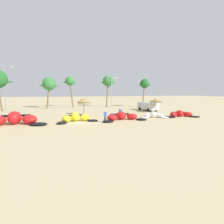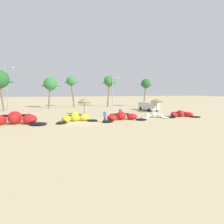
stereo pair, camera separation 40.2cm
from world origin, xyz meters
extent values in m
plane|color=#C6B284|center=(0.00, 0.00, 0.00)|extent=(260.00, 260.00, 0.00)
ellipsoid|color=red|center=(-8.40, 0.67, 0.83)|extent=(1.69, 2.22, 1.67)
ellipsoid|color=red|center=(-6.55, 0.20, 0.62)|extent=(2.64, 2.78, 1.24)
ellipsoid|color=black|center=(-5.37, -1.04, 0.17)|extent=(2.66, 2.34, 0.33)
cylinder|color=black|center=(-8.40, 1.45, 0.99)|extent=(3.55, 0.33, 0.32)
cube|color=black|center=(-8.40, 0.45, 0.83)|extent=(1.29, 0.80, 0.04)
ellipsoid|color=black|center=(-2.57, -0.85, 0.13)|extent=(1.87, 1.79, 0.26)
ellipsoid|color=yellow|center=(-1.92, 0.19, 0.47)|extent=(1.67, 1.81, 0.95)
ellipsoid|color=yellow|center=(-0.69, 0.78, 0.64)|extent=(1.47, 1.67, 1.28)
ellipsoid|color=yellow|center=(0.67, 0.73, 0.47)|extent=(1.88, 1.87, 0.95)
ellipsoid|color=black|center=(1.68, 0.04, 0.13)|extent=(1.61, 1.39, 0.26)
cylinder|color=black|center=(-0.80, 1.28, 0.75)|extent=(2.53, 0.75, 0.23)
cube|color=black|center=(-0.66, 0.64, 0.64)|extent=(1.01, 0.70, 0.04)
ellipsoid|color=black|center=(3.56, -1.31, 0.12)|extent=(2.07, 1.99, 0.24)
ellipsoid|color=red|center=(4.50, -0.17, 0.45)|extent=(2.07, 2.13, 0.91)
ellipsoid|color=red|center=(6.07, 0.36, 0.61)|extent=(1.57, 1.72, 1.22)
ellipsoid|color=red|center=(7.69, 0.07, 0.45)|extent=(2.15, 2.17, 0.91)
ellipsoid|color=black|center=(8.79, -0.91, 0.12)|extent=(1.95, 1.83, 0.24)
cylinder|color=black|center=(6.02, 0.92, 0.75)|extent=(3.08, 0.51, 0.28)
cube|color=black|center=(6.08, 0.20, 0.61)|extent=(1.16, 0.66, 0.04)
ellipsoid|color=white|center=(10.03, 0.50, 0.10)|extent=(1.35, 1.08, 0.20)
ellipsoid|color=white|center=(10.79, 1.03, 0.37)|extent=(1.53, 1.51, 0.74)
ellipsoid|color=white|center=(11.83, 1.07, 0.50)|extent=(1.15, 1.40, 1.00)
ellipsoid|color=white|center=(12.77, 0.61, 0.37)|extent=(1.33, 1.50, 0.74)
ellipsoid|color=white|center=(13.26, -0.18, 0.10)|extent=(1.54, 1.43, 0.20)
cylinder|color=white|center=(11.92, 1.49, 0.59)|extent=(1.93, 0.57, 0.18)
cube|color=white|center=(11.81, 0.94, 0.50)|extent=(0.78, 0.58, 0.04)
ellipsoid|color=black|center=(14.49, -0.06, 0.11)|extent=(1.76, 1.43, 0.21)
ellipsoid|color=red|center=(15.41, 0.64, 0.40)|extent=(1.91, 1.93, 0.79)
ellipsoid|color=red|center=(16.71, 0.77, 0.54)|extent=(1.37, 1.73, 1.07)
ellipsoid|color=red|center=(17.91, 0.26, 0.40)|extent=(1.72, 1.91, 0.79)
ellipsoid|color=black|center=(18.58, -0.69, 0.11)|extent=(1.93, 1.76, 0.21)
cylinder|color=black|center=(16.79, 1.31, 0.65)|extent=(2.43, 0.59, 0.22)
cube|color=black|center=(16.68, 0.61, 0.54)|extent=(0.96, 0.69, 0.04)
cylinder|color=brown|center=(1.38, 7.58, 1.16)|extent=(0.10, 0.10, 2.31)
cone|color=#9E7F4C|center=(1.38, 7.58, 2.69)|extent=(2.37, 2.37, 0.75)
cylinder|color=olive|center=(1.38, 7.58, 2.21)|extent=(2.25, 2.25, 0.20)
cylinder|color=brown|center=(15.71, 6.92, 1.13)|extent=(0.10, 0.10, 2.26)
cone|color=olive|center=(15.71, 6.92, 2.53)|extent=(2.48, 2.48, 0.55)
cylinder|color=olive|center=(15.71, 6.92, 2.16)|extent=(2.36, 2.36, 0.20)
cube|color=silver|center=(15.85, 10.58, 1.09)|extent=(2.73, 5.51, 1.50)
cube|color=black|center=(15.66, 12.03, 1.35)|extent=(2.18, 1.57, 0.56)
cylinder|color=black|center=(14.61, 12.08, 0.34)|extent=(0.33, 0.71, 0.68)
cylinder|color=black|center=(16.67, 12.34, 0.34)|extent=(0.33, 0.71, 0.68)
cylinder|color=black|center=(15.04, 8.82, 0.34)|extent=(0.33, 0.71, 0.68)
cylinder|color=black|center=(17.09, 9.09, 0.34)|extent=(0.33, 0.71, 0.68)
cylinder|color=#383842|center=(6.31, 1.50, 0.42)|extent=(0.24, 0.24, 0.85)
cube|color=#2D51A8|center=(6.31, 1.50, 1.13)|extent=(0.36, 0.22, 0.56)
sphere|color=beige|center=(6.31, 1.50, 1.52)|extent=(0.20, 0.20, 0.20)
cylinder|color=#383842|center=(3.14, -1.41, 0.42)|extent=(0.24, 0.24, 0.85)
cube|color=#2D51A8|center=(3.14, -1.41, 1.13)|extent=(0.36, 0.22, 0.56)
sphere|color=tan|center=(3.14, -1.41, 1.52)|extent=(0.20, 0.20, 0.20)
cylinder|color=brown|center=(-15.14, 18.47, 3.44)|extent=(0.86, 0.36, 6.88)
ellipsoid|color=#236028|center=(-13.81, 18.47, 6.28)|extent=(2.77, 0.50, 0.36)
cylinder|color=brown|center=(-5.66, 22.37, 3.06)|extent=(1.04, 0.36, 6.11)
sphere|color=#337A38|center=(-5.32, 22.37, 6.11)|extent=(3.25, 3.25, 3.25)
ellipsoid|color=#337A38|center=(-6.62, 22.37, 5.62)|extent=(2.28, 0.50, 0.36)
ellipsoid|color=#337A38|center=(-4.02, 22.37, 5.62)|extent=(2.28, 0.50, 0.36)
cylinder|color=brown|center=(0.16, 23.98, 3.50)|extent=(1.02, 0.36, 7.00)
sphere|color=#337A38|center=(-0.17, 23.98, 7.00)|extent=(2.42, 2.42, 2.42)
ellipsoid|color=#337A38|center=(-1.14, 23.98, 6.64)|extent=(1.69, 0.50, 0.36)
ellipsoid|color=#337A38|center=(0.80, 23.98, 6.64)|extent=(1.69, 0.50, 0.36)
cylinder|color=brown|center=(9.90, 23.34, 3.54)|extent=(0.85, 0.36, 7.10)
sphere|color=#337A38|center=(10.14, 23.34, 7.09)|extent=(3.00, 3.00, 3.00)
ellipsoid|color=#337A38|center=(8.94, 23.34, 6.64)|extent=(2.10, 0.50, 0.36)
ellipsoid|color=#337A38|center=(11.35, 23.34, 6.64)|extent=(2.10, 0.50, 0.36)
cylinder|color=#7F6647|center=(19.26, 19.67, 3.19)|extent=(0.89, 0.36, 6.39)
sphere|color=#236028|center=(19.53, 19.67, 6.38)|extent=(2.55, 2.55, 2.55)
ellipsoid|color=#236028|center=(18.51, 19.67, 6.00)|extent=(1.78, 0.50, 0.36)
ellipsoid|color=#236028|center=(20.54, 19.67, 6.00)|extent=(1.78, 0.50, 0.36)
cylinder|color=gray|center=(-14.96, 21.61, 4.95)|extent=(0.18, 0.18, 9.91)
cylinder|color=gray|center=(-14.10, 21.61, 9.76)|extent=(1.72, 0.10, 0.10)
ellipsoid|color=silver|center=(-13.24, 21.61, 9.76)|extent=(0.56, 0.24, 0.20)
cylinder|color=gray|center=(10.63, 21.86, 4.06)|extent=(0.18, 0.18, 8.13)
cylinder|color=gray|center=(11.45, 21.86, 7.98)|extent=(1.63, 0.10, 0.10)
ellipsoid|color=silver|center=(12.26, 21.86, 7.98)|extent=(0.56, 0.24, 0.20)
camera|label=1|loc=(-2.54, -24.37, 4.20)|focal=28.14mm
camera|label=2|loc=(-2.15, -24.48, 4.20)|focal=28.14mm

